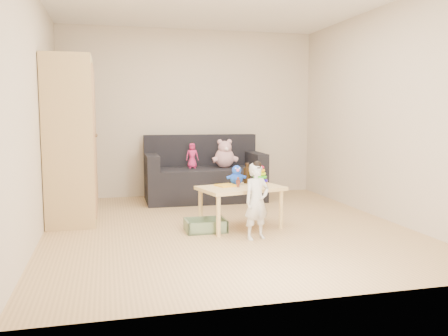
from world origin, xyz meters
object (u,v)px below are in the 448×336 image
object	(u,v)px
sofa	(205,184)
play_table	(241,207)
toddler	(257,202)
wardrobe	(71,140)

from	to	relation	value
sofa	play_table	bearing A→B (deg)	-87.59
toddler	sofa	bearing A→B (deg)	76.17
sofa	toddler	distance (m)	2.31
wardrobe	play_table	size ratio (longest dim) A/B	2.16
wardrobe	play_table	distance (m)	2.20
wardrobe	toddler	size ratio (longest dim) A/B	2.53
play_table	wardrobe	bearing A→B (deg)	154.55
wardrobe	sofa	size ratio (longest dim) A/B	1.12
wardrobe	sofa	distance (m)	2.17
sofa	play_table	distance (m)	1.81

